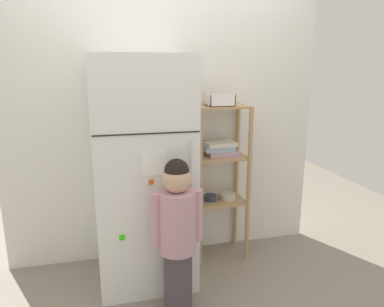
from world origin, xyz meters
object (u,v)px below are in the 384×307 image
Objects in this scene: refrigerator at (144,172)px; pantry_shelf_unit at (220,166)px; child_standing at (177,221)px; fruit_bin at (220,101)px.

refrigerator reaches higher than pantry_shelf_unit.
child_standing is at bearing -128.48° from pantry_shelf_unit.
refrigerator reaches higher than child_standing.
pantry_shelf_unit reaches higher than child_standing.
child_standing is 1.06m from fruit_bin.
refrigerator is 1.61× the size of child_standing.
refrigerator is at bearing -167.16° from fruit_bin.
child_standing is 0.81× the size of pantry_shelf_unit.
pantry_shelf_unit is 6.49× the size of fruit_bin.
refrigerator is 0.53m from child_standing.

